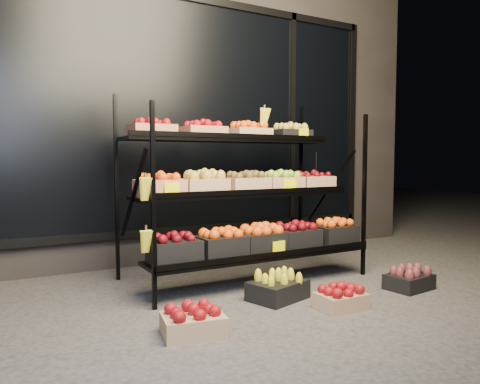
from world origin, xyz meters
TOP-DOWN VIEW (x-y plane):
  - ground at (0.00, 0.00)m, footprint 24.00×24.00m
  - building at (0.00, 2.59)m, footprint 6.00×2.08m
  - display_rack at (-0.01, 0.60)m, footprint 2.18×1.02m
  - floor_crate_left at (-0.99, -0.41)m, footprint 0.42×0.35m
  - floor_crate_midleft at (-0.11, -0.06)m, footprint 0.50×0.42m
  - floor_crate_midright at (0.16, -0.48)m, footprint 0.34×0.26m
  - floor_crate_right at (1.00, -0.38)m, footprint 0.39×0.31m

SIDE VIEW (x-z plane):
  - ground at x=0.00m, z-range 0.00..0.00m
  - floor_crate_midright at x=0.16m, z-range -0.01..0.17m
  - floor_crate_right at x=1.00m, z-range -0.01..0.18m
  - floor_crate_left at x=-0.99m, z-range -0.01..0.19m
  - floor_crate_midleft at x=-0.11m, z-range -0.01..0.20m
  - display_rack at x=-0.01m, z-range -0.06..1.64m
  - building at x=0.00m, z-range 0.00..3.50m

